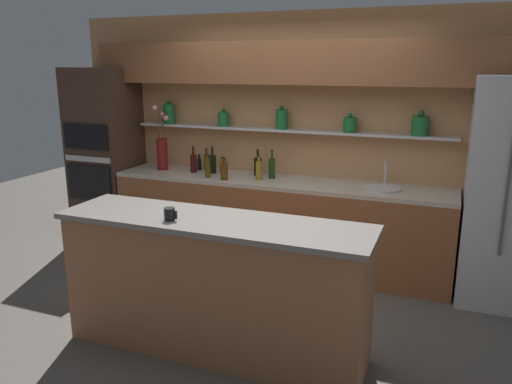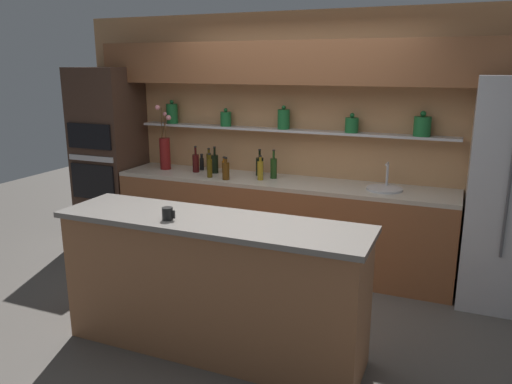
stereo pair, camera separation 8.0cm
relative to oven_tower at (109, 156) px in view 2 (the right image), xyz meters
name	(u,v)px [view 2 (the right image)]	position (x,y,z in m)	size (l,w,h in m)	color
ground_plane	(240,318)	(2.25, -1.24, -1.02)	(12.00, 12.00, 0.00)	#4C4742
back_wall_unit	(300,116)	(2.25, 0.29, 0.53)	(5.20, 0.44, 2.60)	tan
back_counter_unit	(278,223)	(2.13, 0.00, -0.56)	(3.53, 0.62, 0.92)	brown
island_counter	(212,285)	(2.25, -1.73, -0.51)	(2.28, 0.61, 1.02)	#99603D
oven_tower	(109,156)	(0.00, 0.00, 0.00)	(0.69, 0.64, 2.04)	#3D281E
flower_vase	(165,150)	(0.75, 0.04, 0.11)	(0.17, 0.13, 0.72)	maroon
sink_fixture	(385,188)	(3.20, 0.01, -0.08)	(0.34, 0.34, 0.25)	#B7B7BC
bottle_oil_0	(209,161)	(1.23, 0.18, 0.00)	(0.06, 0.06, 0.25)	#47380A
bottle_wine_1	(215,163)	(1.36, 0.07, 0.00)	(0.08, 0.08, 0.29)	black
bottle_sauce_2	(224,166)	(1.46, 0.10, -0.03)	(0.05, 0.05, 0.18)	#9E4C0A
bottle_wine_3	(274,168)	(2.05, 0.06, 0.01)	(0.07, 0.07, 0.30)	#193814
bottle_oil_4	(260,170)	(1.95, -0.06, 0.00)	(0.06, 0.06, 0.26)	olive
bottle_oil_5	(210,167)	(1.42, -0.15, 0.00)	(0.06, 0.06, 0.26)	#47380A
bottle_sauce_6	(202,163)	(1.15, 0.17, -0.03)	(0.05, 0.05, 0.18)	black
bottle_wine_7	(196,163)	(1.15, 0.03, 0.00)	(0.07, 0.07, 0.29)	#380C0C
bottle_wine_8	(260,166)	(1.86, 0.14, 0.00)	(0.08, 0.08, 0.28)	black
bottle_spirit_9	(226,171)	(1.62, -0.18, -0.01)	(0.07, 0.07, 0.23)	#4C2D0C
coffee_mug	(168,214)	(1.99, -1.86, 0.04)	(0.10, 0.08, 0.09)	black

